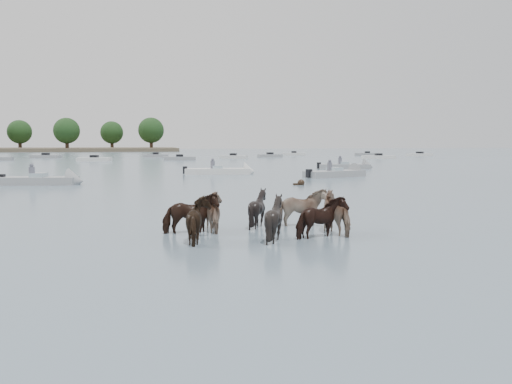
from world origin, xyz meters
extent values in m
plane|color=slate|center=(0.00, 0.00, 0.00)|extent=(400.00, 400.00, 0.00)
imported|color=black|center=(0.35, 0.85, 0.51)|extent=(1.64, 0.88, 1.33)
imported|color=#9D836B|center=(1.20, 1.25, 0.48)|extent=(1.56, 1.63, 1.28)
imported|color=black|center=(2.50, 1.63, 0.50)|extent=(1.49, 1.41, 1.32)
imported|color=gray|center=(3.83, 1.39, 0.52)|extent=(1.66, 0.86, 1.35)
imported|color=black|center=(0.51, -0.47, 0.50)|extent=(1.47, 1.59, 1.32)
imported|color=black|center=(2.43, -0.71, 0.52)|extent=(1.56, 1.49, 1.35)
imported|color=black|center=(3.77, -0.63, 0.48)|extent=(1.67, 1.24, 1.28)
imported|color=gray|center=(4.56, 0.00, 0.53)|extent=(1.74, 1.78, 1.37)
sphere|color=black|center=(8.63, 16.87, 0.12)|extent=(0.44, 0.44, 0.44)
cube|color=black|center=(8.38, 16.87, 0.02)|extent=(0.50, 0.22, 0.18)
cube|color=gray|center=(-7.14, 20.64, 0.20)|extent=(4.76, 2.41, 0.55)
cone|color=gray|center=(-4.91, 20.22, 0.20)|extent=(1.18, 1.74, 1.60)
cube|color=#99ADB7|center=(-7.14, 20.64, 0.55)|extent=(0.99, 1.25, 0.35)
cube|color=black|center=(-9.38, 21.06, 0.35)|extent=(0.41, 0.41, 0.60)
cylinder|color=#595966|center=(-7.54, 20.64, 0.75)|extent=(0.36, 0.36, 0.70)
sphere|color=#595966|center=(-7.54, 20.64, 1.20)|extent=(0.24, 0.24, 0.24)
cube|color=silver|center=(5.21, 28.86, 0.20)|extent=(5.45, 2.27, 0.55)
cone|color=silver|center=(7.83, 28.52, 0.20)|extent=(1.10, 1.70, 1.60)
cube|color=#99ADB7|center=(5.21, 28.86, 0.55)|extent=(0.94, 1.21, 0.35)
cube|color=black|center=(2.59, 29.20, 0.35)|extent=(0.39, 0.39, 0.60)
cylinder|color=#595966|center=(4.81, 28.86, 0.75)|extent=(0.36, 0.36, 0.70)
sphere|color=#595966|center=(4.81, 28.86, 1.20)|extent=(0.24, 0.24, 0.24)
cube|color=gray|center=(13.37, 23.61, 0.20)|extent=(5.24, 3.33, 0.55)
cone|color=gray|center=(15.70, 24.53, 0.20)|extent=(1.42, 1.82, 1.60)
cube|color=#99ADB7|center=(13.37, 23.61, 0.55)|extent=(1.16, 1.34, 0.35)
cube|color=black|center=(11.05, 22.69, 0.35)|extent=(0.45, 0.45, 0.60)
cylinder|color=#595966|center=(12.97, 23.61, 0.75)|extent=(0.36, 0.36, 0.70)
sphere|color=#595966|center=(12.97, 23.61, 1.20)|extent=(0.24, 0.24, 0.24)
cube|color=gray|center=(18.60, 34.82, 0.20)|extent=(5.14, 2.31, 0.55)
cone|color=gray|center=(21.05, 34.46, 0.20)|extent=(1.12, 1.71, 1.60)
cube|color=#99ADB7|center=(18.60, 34.82, 0.55)|extent=(0.96, 1.23, 0.35)
cube|color=black|center=(16.14, 35.19, 0.35)|extent=(0.40, 0.40, 0.60)
cylinder|color=#595966|center=(18.20, 34.82, 0.75)|extent=(0.36, 0.36, 0.70)
sphere|color=#595966|center=(18.20, 34.82, 1.20)|extent=(0.24, 0.24, 0.24)
cube|color=gray|center=(-16.10, 79.03, 0.22)|extent=(5.12, 2.94, 0.60)
cube|color=black|center=(-16.10, 79.03, 0.60)|extent=(1.26, 1.26, 0.50)
cube|color=silver|center=(-7.11, 62.50, 0.22)|extent=(4.78, 2.52, 0.60)
cube|color=black|center=(-7.11, 62.50, 0.60)|extent=(1.20, 1.20, 0.50)
cube|color=gray|center=(1.81, 80.20, 0.22)|extent=(4.49, 1.88, 0.60)
cube|color=black|center=(1.81, 80.20, 0.60)|extent=(1.08, 1.08, 0.50)
cube|color=gray|center=(4.75, 64.14, 0.22)|extent=(4.66, 1.69, 0.60)
cube|color=black|center=(4.75, 64.14, 0.60)|extent=(1.04, 1.04, 0.50)
cube|color=silver|center=(13.75, 69.90, 0.22)|extent=(4.68, 3.06, 0.60)
cube|color=black|center=(13.75, 69.90, 0.60)|extent=(1.30, 1.30, 0.50)
cube|color=gray|center=(21.43, 76.40, 0.22)|extent=(4.34, 1.90, 0.60)
cube|color=black|center=(21.43, 76.40, 0.60)|extent=(1.09, 1.09, 0.50)
cube|color=silver|center=(29.12, 87.58, 0.22)|extent=(4.85, 2.84, 0.60)
cube|color=black|center=(29.12, 87.58, 0.60)|extent=(1.26, 1.26, 0.50)
cube|color=silver|center=(36.34, 64.47, 0.22)|extent=(5.38, 2.21, 0.60)
cube|color=black|center=(36.34, 64.47, 0.60)|extent=(1.13, 1.13, 0.50)
cube|color=gray|center=(42.51, 82.48, 0.22)|extent=(5.07, 3.09, 0.60)
cube|color=black|center=(42.51, 82.48, 0.60)|extent=(1.28, 1.28, 0.50)
cube|color=silver|center=(50.92, 77.46, 0.22)|extent=(5.73, 2.99, 0.60)
cube|color=black|center=(50.92, 77.46, 0.60)|extent=(1.24, 1.24, 0.50)
cylinder|color=#382619|center=(-35.65, 156.19, 1.58)|extent=(1.00, 1.00, 3.16)
sphere|color=black|center=(-35.65, 156.19, 5.71)|extent=(7.02, 7.02, 7.02)
cylinder|color=#382619|center=(-20.57, 142.09, 1.61)|extent=(1.00, 1.00, 3.22)
sphere|color=black|center=(-20.57, 142.09, 5.82)|extent=(7.17, 7.17, 7.17)
cylinder|color=#382619|center=(-9.15, 157.23, 1.56)|extent=(1.00, 1.00, 3.12)
sphere|color=black|center=(-9.15, 157.23, 5.64)|extent=(6.94, 6.94, 6.94)
cylinder|color=#382619|center=(2.67, 149.18, 1.72)|extent=(1.00, 1.00, 3.43)
sphere|color=black|center=(2.67, 149.18, 6.20)|extent=(7.63, 7.63, 7.63)
camera|label=1|loc=(-1.07, -14.29, 2.61)|focal=37.30mm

